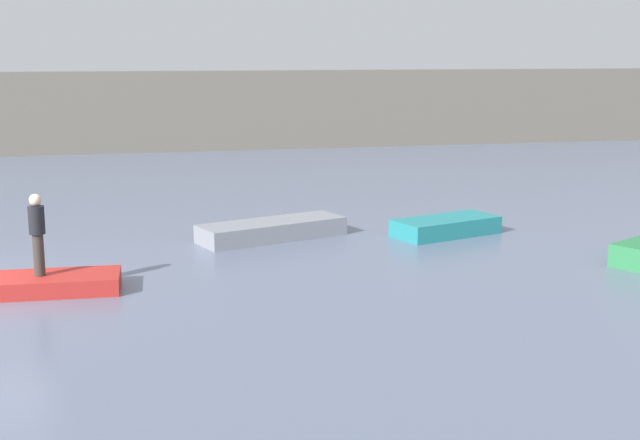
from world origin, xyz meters
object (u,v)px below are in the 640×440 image
Objects in this scene: rowboat_grey at (272,230)px; person_dark_shirt at (37,230)px; rowboat_red at (41,284)px; rowboat_teal at (446,226)px.

rowboat_grey is 2.31× the size of person_dark_shirt.
rowboat_teal is (10.01, 3.34, 0.05)m from rowboat_red.
rowboat_grey is 1.37× the size of rowboat_teal.
person_dark_shirt is (-10.01, -3.34, 1.06)m from rowboat_teal.
person_dark_shirt is at bearing -179.83° from rowboat_teal.
rowboat_grey reaches higher than rowboat_red.
rowboat_grey is 4.61m from rowboat_teal.
rowboat_red is 0.81× the size of rowboat_grey.
rowboat_grey is at bearing 154.61° from rowboat_teal.
person_dark_shirt is (-0.00, 0.00, 1.11)m from rowboat_red.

